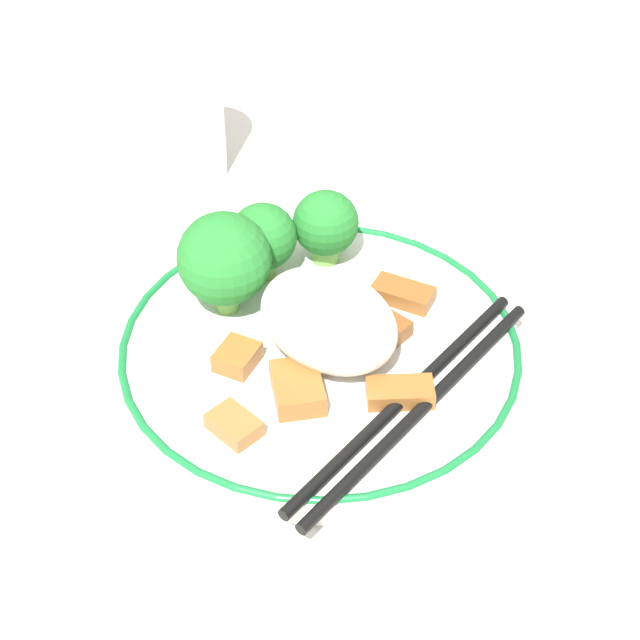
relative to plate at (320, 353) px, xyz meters
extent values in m
plane|color=silver|center=(0.00, 0.00, -0.01)|extent=(3.00, 3.00, 0.00)
cylinder|color=white|center=(0.00, 0.00, 0.00)|extent=(0.24, 0.24, 0.02)
torus|color=#197238|center=(0.00, 0.00, 0.01)|extent=(0.24, 0.24, 0.00)
ellipsoid|color=white|center=(-0.01, 0.00, 0.03)|extent=(0.09, 0.07, 0.05)
cylinder|color=#72AD4C|center=(0.05, -0.06, 0.01)|extent=(0.02, 0.02, 0.01)
sphere|color=#267A2D|center=(0.05, -0.06, 0.03)|extent=(0.04, 0.04, 0.04)
cylinder|color=#72AD4C|center=(0.07, -0.02, 0.01)|extent=(0.02, 0.02, 0.01)
sphere|color=#267A2D|center=(0.07, -0.02, 0.04)|extent=(0.04, 0.04, 0.04)
cylinder|color=#72AD4C|center=(0.06, 0.02, 0.01)|extent=(0.01, 0.01, 0.02)
sphere|color=#267A2D|center=(0.06, 0.02, 0.04)|extent=(0.06, 0.06, 0.06)
cube|color=#995B28|center=(-0.06, 0.00, 0.01)|extent=(0.04, 0.04, 0.01)
cube|color=#995B28|center=(-0.02, 0.04, 0.01)|extent=(0.05, 0.04, 0.01)
cube|color=brown|center=(-0.01, -0.06, 0.01)|extent=(0.04, 0.03, 0.01)
cube|color=brown|center=(-0.02, -0.02, 0.01)|extent=(0.03, 0.04, 0.01)
cube|color=#9E6633|center=(0.02, -0.02, 0.01)|extent=(0.03, 0.03, 0.01)
cube|color=#995B28|center=(0.02, 0.04, 0.01)|extent=(0.03, 0.03, 0.01)
cube|color=#9E6633|center=(-0.01, 0.08, 0.01)|extent=(0.03, 0.02, 0.01)
cylinder|color=black|center=(-0.08, 0.00, 0.01)|extent=(0.03, 0.21, 0.01)
cylinder|color=black|center=(-0.07, 0.00, 0.01)|extent=(0.03, 0.21, 0.01)
cylinder|color=silver|center=(0.22, -0.08, 0.04)|extent=(0.07, 0.07, 0.10)
camera|label=1|loc=(-0.32, 0.33, 0.43)|focal=60.00mm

